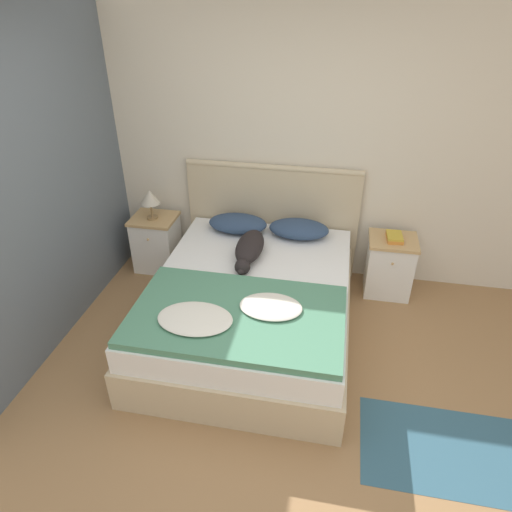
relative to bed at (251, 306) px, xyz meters
The scene contains 14 objects.
ground_plane 1.05m from the bed, 82.04° to the right, with size 16.00×16.00×0.00m, color #997047.
wall_back 1.52m from the bed, 82.85° to the left, with size 9.00×0.06×2.55m.
wall_side_left 1.88m from the bed, behind, with size 0.06×3.10×2.55m.
bed is the anchor object (origin of this frame).
headboard 1.10m from the bed, 90.00° to the left, with size 1.70×0.06×1.14m.
nightstand_left 1.44m from the bed, 144.51° to the left, with size 0.44×0.40×0.58m.
nightstand_right 1.44m from the bed, 35.49° to the left, with size 0.44×0.40×0.58m.
pillow_left 0.93m from the bed, 110.13° to the left, with size 0.56×0.35×0.15m.
pillow_right 0.93m from the bed, 69.87° to the left, with size 0.56×0.35×0.15m.
quilt 0.60m from the bed, 91.33° to the right, with size 1.52×0.95×0.10m.
dog 0.51m from the bed, 103.88° to the left, with size 0.23×0.75×0.17m.
book_stack 1.48m from the bed, 35.24° to the left, with size 0.15×0.21×0.05m.
table_lamp 1.52m from the bed, 145.19° to the left, with size 0.19×0.19×0.30m.
rug 1.76m from the bed, 31.86° to the right, with size 1.10×0.69×0.00m.
Camera 1 is at (0.48, -1.99, 2.63)m, focal length 32.00 mm.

